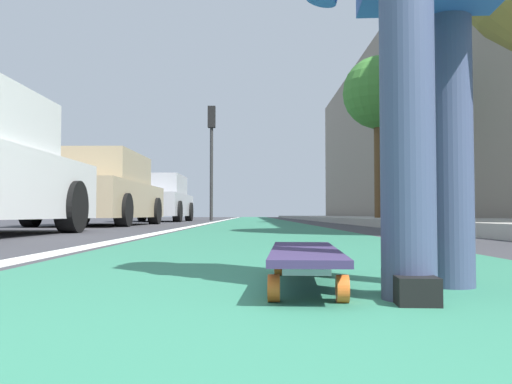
% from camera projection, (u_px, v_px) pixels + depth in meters
% --- Properties ---
extents(ground_plane, '(80.00, 80.00, 0.00)m').
position_uv_depth(ground_plane, '(259.00, 226.00, 10.52)').
color(ground_plane, '#38383D').
extents(bike_lane_paint, '(56.00, 2.21, 0.00)m').
position_uv_depth(bike_lane_paint, '(255.00, 220.00, 24.50)').
color(bike_lane_paint, '#2D7256').
rests_on(bike_lane_paint, ground).
extents(lane_stripe_white, '(52.00, 0.16, 0.01)m').
position_uv_depth(lane_stripe_white, '(222.00, 220.00, 20.50)').
color(lane_stripe_white, silver).
rests_on(lane_stripe_white, ground).
extents(sidewalk_curb, '(52.00, 3.20, 0.14)m').
position_uv_depth(sidewalk_curb, '(363.00, 219.00, 18.54)').
color(sidewalk_curb, '#9E9B93').
rests_on(sidewalk_curb, ground).
extents(building_facade, '(40.00, 1.20, 8.53)m').
position_uv_depth(building_facade, '(404.00, 117.00, 22.72)').
color(building_facade, gray).
rests_on(building_facade, ground).
extents(skateboard, '(0.85, 0.26, 0.11)m').
position_uv_depth(skateboard, '(305.00, 256.00, 1.66)').
color(skateboard, orange).
rests_on(skateboard, ground).
extents(parked_car_mid, '(4.52, 1.97, 1.46)m').
position_uv_depth(parked_car_mid, '(100.00, 191.00, 11.19)').
color(parked_car_mid, tan).
rests_on(parked_car_mid, ground).
extents(parked_car_far, '(4.08, 1.91, 1.48)m').
position_uv_depth(parked_car_far, '(158.00, 199.00, 17.54)').
color(parked_car_far, '#B7B7BC').
rests_on(parked_car_far, ground).
extents(traffic_light, '(0.33, 0.28, 4.26)m').
position_uv_depth(traffic_light, '(212.00, 141.00, 20.37)').
color(traffic_light, '#2D2D2D').
rests_on(traffic_light, ground).
extents(street_tree_mid, '(1.91, 1.91, 4.39)m').
position_uv_depth(street_tree_mid, '(379.00, 95.00, 14.37)').
color(street_tree_mid, brown).
rests_on(street_tree_mid, ground).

